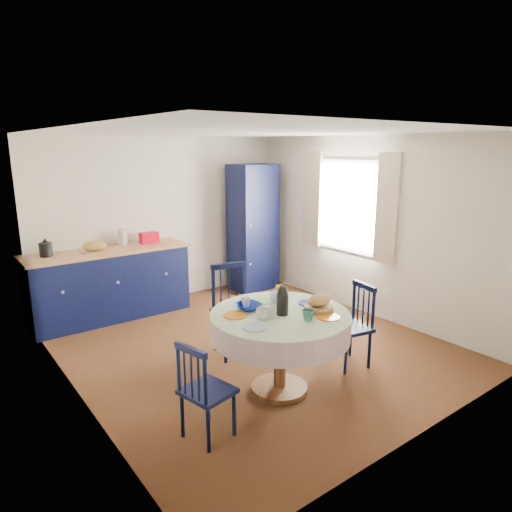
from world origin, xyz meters
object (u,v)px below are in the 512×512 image
at_px(cobalt_bowl, 248,307).
at_px(chair_far, 234,309).
at_px(dining_table, 281,325).
at_px(mug_c, 283,296).
at_px(mug_d, 246,302).
at_px(chair_right, 352,325).
at_px(mug_a, 263,314).
at_px(kitchen_counter, 110,283).
at_px(chair_left, 204,390).
at_px(mug_b, 308,315).
at_px(pantry_cabinet, 253,228).

bearing_deg(cobalt_bowl, chair_far, 66.02).
height_order(dining_table, mug_c, dining_table).
relative_size(chair_far, mug_d, 10.14).
bearing_deg(chair_right, mug_a, -80.02).
bearing_deg(mug_c, kitchen_counter, 107.78).
relative_size(chair_left, mug_d, 8.33).
bearing_deg(chair_left, dining_table, -89.97).
height_order(mug_a, mug_b, mug_b).
bearing_deg(mug_a, mug_b, -43.00).
bearing_deg(mug_c, chair_far, 99.49).
xyz_separation_m(pantry_cabinet, cobalt_bowl, (-1.98, -2.59, -0.20)).
height_order(dining_table, chair_left, dining_table).
height_order(chair_left, mug_b, mug_b).
relative_size(kitchen_counter, mug_c, 19.62).
bearing_deg(mug_b, mug_c, 72.42).
distance_m(pantry_cabinet, chair_far, 2.54).
bearing_deg(mug_a, dining_table, 3.31).
distance_m(dining_table, chair_far, 1.01).
relative_size(kitchen_counter, mug_d, 21.39).
bearing_deg(chair_right, kitchen_counter, -140.78).
relative_size(chair_far, mug_c, 9.30).
xyz_separation_m(chair_far, mug_a, (-0.36, -1.00, 0.33)).
xyz_separation_m(chair_far, mug_b, (-0.06, -1.28, 0.33)).
distance_m(kitchen_counter, dining_table, 3.03).
bearing_deg(cobalt_bowl, pantry_cabinet, 52.53).
bearing_deg(mug_d, kitchen_counter, 99.56).
height_order(kitchen_counter, mug_a, kitchen_counter).
relative_size(mug_d, cobalt_bowl, 0.42).
xyz_separation_m(chair_right, cobalt_bowl, (-1.18, 0.30, 0.38)).
bearing_deg(kitchen_counter, mug_a, -82.73).
bearing_deg(chair_right, pantry_cabinet, 175.62).
distance_m(pantry_cabinet, chair_right, 3.05).
distance_m(mug_d, cobalt_bowl, 0.07).
bearing_deg(chair_left, mug_d, -68.41).
bearing_deg(chair_right, cobalt_bowl, -93.21).
distance_m(kitchen_counter, chair_left, 3.19).
distance_m(chair_right, mug_a, 1.28).
relative_size(kitchen_counter, chair_left, 2.57).
height_order(pantry_cabinet, dining_table, pantry_cabinet).
xyz_separation_m(dining_table, mug_b, (0.07, -0.29, 0.18)).
bearing_deg(cobalt_bowl, kitchen_counter, 98.83).
xyz_separation_m(chair_left, mug_a, (0.75, 0.20, 0.43)).
xyz_separation_m(mug_b, mug_c, (0.18, 0.57, -0.01)).
distance_m(kitchen_counter, mug_d, 2.69).
relative_size(dining_table, mug_b, 12.33).
height_order(chair_right, mug_d, chair_right).
xyz_separation_m(mug_d, cobalt_bowl, (-0.02, -0.07, -0.02)).
height_order(chair_right, mug_b, chair_right).
distance_m(mug_c, cobalt_bowl, 0.44).
bearing_deg(chair_far, chair_left, -119.56).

